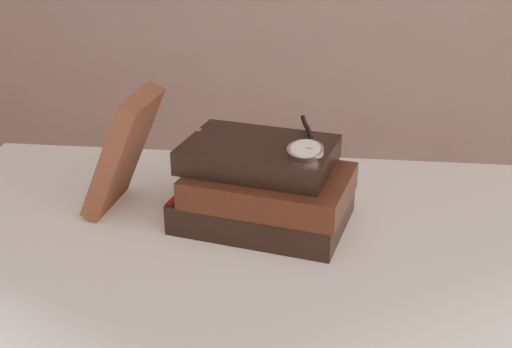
# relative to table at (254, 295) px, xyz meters

# --- Properties ---
(table) EXTENTS (1.00, 0.60, 0.75)m
(table) POSITION_rel_table_xyz_m (0.00, 0.00, 0.00)
(table) COLOR silver
(table) RESTS_ON ground
(book_stack) EXTENTS (0.26, 0.21, 0.12)m
(book_stack) POSITION_rel_table_xyz_m (0.01, 0.05, 0.15)
(book_stack) COLOR black
(book_stack) RESTS_ON table
(journal) EXTENTS (0.11, 0.13, 0.18)m
(journal) POSITION_rel_table_xyz_m (-0.20, 0.07, 0.18)
(journal) COLOR #3B2016
(journal) RESTS_ON table
(pocket_watch) EXTENTS (0.06, 0.15, 0.02)m
(pocket_watch) POSITION_rel_table_xyz_m (0.07, 0.03, 0.22)
(pocket_watch) COLOR silver
(pocket_watch) RESTS_ON book_stack
(eyeglasses) EXTENTS (0.12, 0.13, 0.05)m
(eyeglasses) POSITION_rel_table_xyz_m (-0.06, 0.15, 0.16)
(eyeglasses) COLOR silver
(eyeglasses) RESTS_ON book_stack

